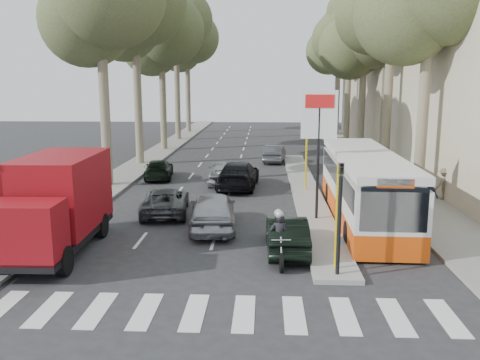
{
  "coord_description": "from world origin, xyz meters",
  "views": [
    {
      "loc": [
        0.99,
        -16.31,
        5.93
      ],
      "look_at": [
        -0.1,
        6.03,
        1.6
      ],
      "focal_mm": 38.0,
      "sensor_mm": 36.0,
      "label": 1
    }
  ],
  "objects_px": {
    "silver_hatchback": "(213,210)",
    "red_truck": "(56,203)",
    "dark_hatchback": "(287,234)",
    "city_bus": "(364,184)",
    "motorcycle": "(279,238)"
  },
  "relations": [
    {
      "from": "red_truck",
      "to": "city_bus",
      "type": "relative_size",
      "value": 0.56
    },
    {
      "from": "city_bus",
      "to": "red_truck",
      "type": "bearing_deg",
      "value": -156.48
    },
    {
      "from": "silver_hatchback",
      "to": "city_bus",
      "type": "height_order",
      "value": "city_bus"
    },
    {
      "from": "silver_hatchback",
      "to": "motorcycle",
      "type": "bearing_deg",
      "value": 119.67
    },
    {
      "from": "dark_hatchback",
      "to": "city_bus",
      "type": "bearing_deg",
      "value": -129.96
    },
    {
      "from": "silver_hatchback",
      "to": "dark_hatchback",
      "type": "height_order",
      "value": "silver_hatchback"
    },
    {
      "from": "silver_hatchback",
      "to": "red_truck",
      "type": "xyz_separation_m",
      "value": [
        -5.21,
        -3.03,
        1.0
      ]
    },
    {
      "from": "dark_hatchback",
      "to": "motorcycle",
      "type": "distance_m",
      "value": 1.12
    },
    {
      "from": "silver_hatchback",
      "to": "city_bus",
      "type": "bearing_deg",
      "value": -169.83
    },
    {
      "from": "city_bus",
      "to": "silver_hatchback",
      "type": "bearing_deg",
      "value": -163.71
    },
    {
      "from": "silver_hatchback",
      "to": "dark_hatchback",
      "type": "distance_m",
      "value": 3.96
    },
    {
      "from": "motorcycle",
      "to": "silver_hatchback",
      "type": "bearing_deg",
      "value": 120.61
    },
    {
      "from": "red_truck",
      "to": "dark_hatchback",
      "type": "bearing_deg",
      "value": 0.91
    },
    {
      "from": "city_bus",
      "to": "motorcycle",
      "type": "height_order",
      "value": "city_bus"
    },
    {
      "from": "silver_hatchback",
      "to": "red_truck",
      "type": "bearing_deg",
      "value": 25.35
    }
  ]
}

